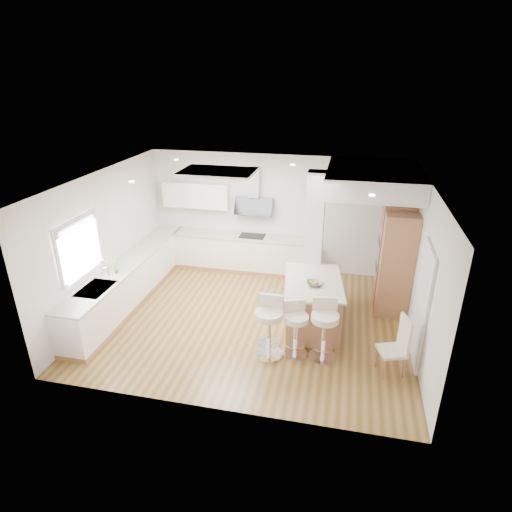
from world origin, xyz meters
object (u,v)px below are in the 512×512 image
(peninsula, at_px, (312,303))
(bar_stool_b, at_px, (296,326))
(bar_stool_a, at_px, (269,324))
(dining_chair, at_px, (398,344))
(bar_stool_c, at_px, (324,327))

(peninsula, xyz_separation_m, bar_stool_b, (-0.19, -0.95, 0.07))
(bar_stool_a, height_order, bar_stool_b, bar_stool_a)
(bar_stool_a, bearing_deg, dining_chair, -1.25)
(peninsula, distance_m, bar_stool_c, 0.99)
(bar_stool_b, xyz_separation_m, dining_chair, (1.66, -0.14, -0.01))
(bar_stool_a, distance_m, dining_chair, 2.10)
(peninsula, height_order, dining_chair, peninsula)
(peninsula, distance_m, bar_stool_b, 0.97)
(peninsula, xyz_separation_m, bar_stool_c, (0.29, -0.94, 0.12))
(bar_stool_b, height_order, bar_stool_c, bar_stool_c)
(bar_stool_b, bearing_deg, bar_stool_a, 173.66)
(bar_stool_b, bearing_deg, bar_stool_c, -20.29)
(dining_chair, bearing_deg, peninsula, 124.17)
(peninsula, height_order, bar_stool_b, peninsula)
(bar_stool_a, bearing_deg, bar_stool_b, 14.48)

